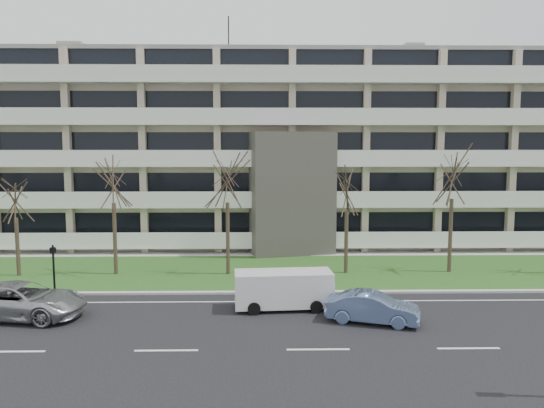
{
  "coord_description": "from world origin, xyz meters",
  "views": [
    {
      "loc": [
        -2.2,
        -20.16,
        8.06
      ],
      "look_at": [
        -1.65,
        10.0,
        4.69
      ],
      "focal_mm": 35.0,
      "sensor_mm": 36.0,
      "label": 1
    }
  ],
  "objects_px": {
    "white_van": "(285,286)",
    "pedestrian_signal": "(54,264)",
    "blue_sedan": "(372,308)",
    "silver_pickup": "(22,300)"
  },
  "relations": [
    {
      "from": "white_van",
      "to": "pedestrian_signal",
      "type": "relative_size",
      "value": 1.76
    },
    {
      "from": "blue_sedan",
      "to": "white_van",
      "type": "bearing_deg",
      "value": 78.9
    },
    {
      "from": "pedestrian_signal",
      "to": "blue_sedan",
      "type": "bearing_deg",
      "value": -6.81
    },
    {
      "from": "silver_pickup",
      "to": "pedestrian_signal",
      "type": "distance_m",
      "value": 3.6
    },
    {
      "from": "blue_sedan",
      "to": "white_van",
      "type": "xyz_separation_m",
      "value": [
        -3.91,
        2.16,
        0.42
      ]
    },
    {
      "from": "white_van",
      "to": "pedestrian_signal",
      "type": "height_order",
      "value": "pedestrian_signal"
    },
    {
      "from": "white_van",
      "to": "pedestrian_signal",
      "type": "bearing_deg",
      "value": 165.27
    },
    {
      "from": "silver_pickup",
      "to": "pedestrian_signal",
      "type": "relative_size",
      "value": 2.12
    },
    {
      "from": "silver_pickup",
      "to": "white_van",
      "type": "relative_size",
      "value": 1.21
    },
    {
      "from": "silver_pickup",
      "to": "blue_sedan",
      "type": "distance_m",
      "value": 16.32
    }
  ]
}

